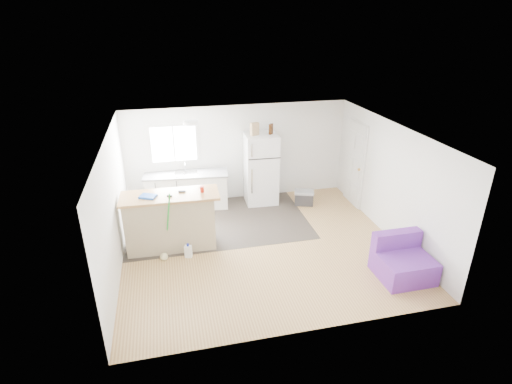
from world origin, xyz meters
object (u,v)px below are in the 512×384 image
cooler (304,197)px  purple_seat (402,262)px  kitchen_cabinets (187,190)px  cardboard_box (255,129)px  red_cup (202,189)px  peninsula (171,221)px  blue_tray (148,196)px  bottle_left (270,129)px  cleaner_jug (188,251)px  mop (165,248)px  refrigerator (261,169)px  bottle_right (272,129)px

cooler → purple_seat: 3.31m
kitchen_cabinets → cardboard_box: 2.21m
purple_seat → cardboard_box: bearing=117.7°
kitchen_cabinets → red_cup: 1.98m
peninsula → blue_tray: size_ratio=6.40×
cardboard_box → bottle_left: (0.37, -0.02, -0.02)m
cleaner_jug → mop: (-0.44, 0.04, 0.10)m
cleaner_jug → blue_tray: 1.32m
kitchen_cabinets → bottle_left: bearing=1.9°
refrigerator → cleaner_jug: 3.05m
cooler → blue_tray: blue_tray is taller
kitchen_cabinets → peninsula: (-0.44, -1.79, 0.14)m
cooler → purple_seat: size_ratio=0.60×
refrigerator → cooler: bearing=-20.8°
purple_seat → mop: bearing=159.9°
refrigerator → bottle_left: bearing=-15.0°
kitchen_cabinets → purple_seat: kitchen_cabinets is taller
cooler → bottle_right: bearing=170.1°
cooler → bottle_left: 1.91m
cooler → cleaner_jug: cooler is taller
red_cup → blue_tray: bearing=-179.2°
peninsula → refrigerator: bearing=38.8°
kitchen_cabinets → cooler: (2.84, -0.49, -0.27)m
kitchen_cabinets → bottle_right: (2.09, -0.09, 1.43)m
kitchen_cabinets → cardboard_box: bearing=1.7°
peninsula → cooler: size_ratio=3.48×
peninsula → purple_seat: bearing=-24.0°
purple_seat → blue_tray: blue_tray is taller
cooler → bottle_right: (-0.76, 0.41, 1.70)m
peninsula → refrigerator: size_ratio=1.09×
cleaner_jug → red_cup: bearing=68.6°
blue_tray → peninsula: bearing=4.9°
red_cup → bottle_right: size_ratio=0.48×
mop → bottle_right: (2.68, 2.13, 1.65)m
kitchen_cabinets → bottle_right: size_ratio=8.16×
red_cup → purple_seat: bearing=-29.7°
red_cup → bottle_right: (1.87, 1.72, 0.65)m
peninsula → refrigerator: (2.27, 1.72, 0.29)m
mop → blue_tray: size_ratio=4.67×
cardboard_box → purple_seat: bearing=-62.0°
kitchen_cabinets → purple_seat: (3.58, -3.72, -0.18)m
cleaner_jug → bottle_right: size_ratio=1.19×
cooler → cardboard_box: bearing=-179.3°
refrigerator → cardboard_box: 1.04m
bottle_left → bottle_right: 0.07m
red_cup → bottle_left: (1.82, 1.67, 0.65)m
peninsula → cleaner_jug: size_ratio=6.44×
purple_seat → refrigerator: bearing=115.3°
cleaner_jug → cardboard_box: bearing=68.0°
cooler → mop: bearing=-134.9°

